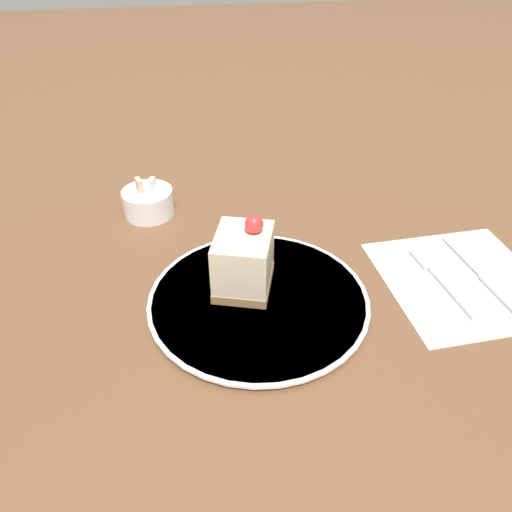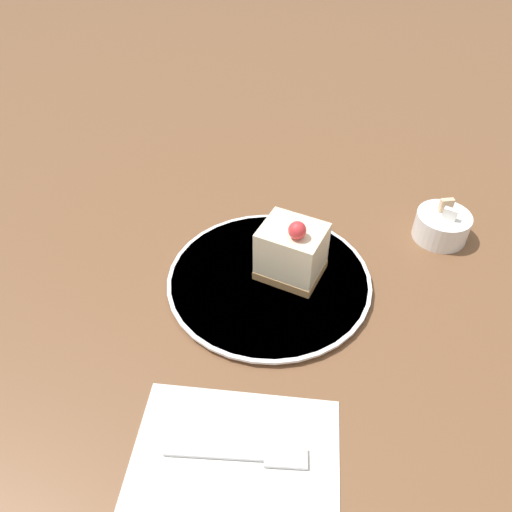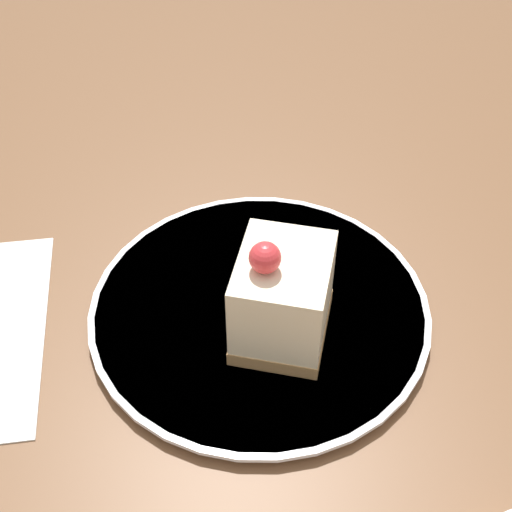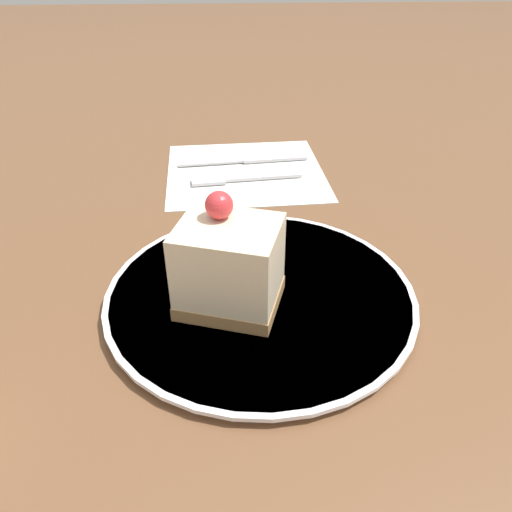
{
  "view_description": "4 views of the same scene",
  "coord_description": "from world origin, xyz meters",
  "px_view_note": "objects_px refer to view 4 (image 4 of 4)",
  "views": [
    {
      "loc": [
        -0.07,
        -0.47,
        0.44
      ],
      "look_at": [
        0.01,
        0.02,
        0.07
      ],
      "focal_mm": 35.0,
      "sensor_mm": 36.0,
      "label": 1
    },
    {
      "loc": [
        0.5,
        0.07,
        0.51
      ],
      "look_at": [
        0.02,
        -0.01,
        0.06
      ],
      "focal_mm": 35.0,
      "sensor_mm": 36.0,
      "label": 2
    },
    {
      "loc": [
        0.05,
        0.4,
        0.46
      ],
      "look_at": [
        0.01,
        0.01,
        0.07
      ],
      "focal_mm": 50.0,
      "sensor_mm": 36.0,
      "label": 3
    },
    {
      "loc": [
        -0.36,
        0.03,
        0.3
      ],
      "look_at": [
        0.01,
        0.01,
        0.05
      ],
      "focal_mm": 35.0,
      "sensor_mm": 36.0,
      "label": 4
    }
  ],
  "objects_px": {
    "cake_slice": "(229,265)",
    "fork": "(237,179)",
    "knife": "(255,160)",
    "plate": "(260,295)"
  },
  "relations": [
    {
      "from": "plate",
      "to": "knife",
      "type": "distance_m",
      "value": 0.32
    },
    {
      "from": "plate",
      "to": "fork",
      "type": "height_order",
      "value": "plate"
    },
    {
      "from": "cake_slice",
      "to": "fork",
      "type": "distance_m",
      "value": 0.27
    },
    {
      "from": "cake_slice",
      "to": "knife",
      "type": "relative_size",
      "value": 0.55
    },
    {
      "from": "cake_slice",
      "to": "fork",
      "type": "relative_size",
      "value": 0.68
    },
    {
      "from": "plate",
      "to": "cake_slice",
      "type": "height_order",
      "value": "cake_slice"
    },
    {
      "from": "fork",
      "to": "plate",
      "type": "bearing_deg",
      "value": 177.51
    },
    {
      "from": "cake_slice",
      "to": "knife",
      "type": "distance_m",
      "value": 0.34
    },
    {
      "from": "plate",
      "to": "cake_slice",
      "type": "bearing_deg",
      "value": 118.31
    },
    {
      "from": "plate",
      "to": "cake_slice",
      "type": "relative_size",
      "value": 2.77
    }
  ]
}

